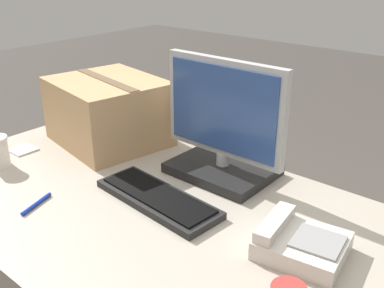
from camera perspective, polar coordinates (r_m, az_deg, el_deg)
name	(u,v)px	position (r m, az deg, el deg)	size (l,w,h in m)	color
monitor	(223,132)	(1.47, 4.00, 1.47)	(0.45, 0.26, 0.39)	black
keyboard	(158,198)	(1.36, -4.39, -6.87)	(0.43, 0.18, 0.03)	black
desk_phone	(300,243)	(1.17, 13.50, -12.14)	(0.23, 0.21, 0.08)	beige
cardboard_box	(108,111)	(1.77, -10.56, 4.11)	(0.47, 0.43, 0.25)	tan
pen_marker	(36,204)	(1.42, -19.14, -7.19)	(0.05, 0.12, 0.01)	#1933B2
sticky_note_pad	(23,150)	(1.82, -20.66, -0.69)	(0.09, 0.09, 0.01)	silver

